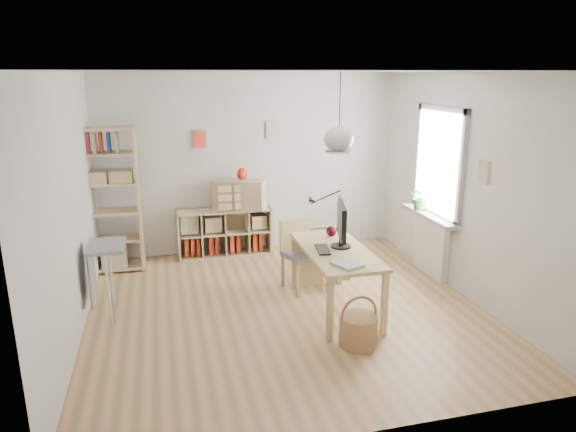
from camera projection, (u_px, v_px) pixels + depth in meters
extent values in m
plane|color=tan|center=(286.00, 309.00, 6.05)|extent=(4.50, 4.50, 0.00)
plane|color=white|center=(250.00, 164.00, 7.78)|extent=(4.50, 0.00, 4.50)
plane|color=white|center=(363.00, 271.00, 3.58)|extent=(4.50, 0.00, 4.50)
plane|color=white|center=(69.00, 210.00, 5.15)|extent=(0.00, 4.50, 4.50)
plane|color=white|center=(466.00, 187.00, 6.21)|extent=(0.00, 4.50, 4.50)
plane|color=silver|center=(286.00, 71.00, 5.32)|extent=(4.50, 4.50, 0.00)
cylinder|color=black|center=(340.00, 105.00, 5.40)|extent=(0.01, 0.01, 0.68)
ellipsoid|color=white|center=(339.00, 139.00, 5.50)|extent=(0.32, 0.32, 0.27)
cube|color=white|center=(440.00, 163.00, 6.72)|extent=(0.03, 1.00, 1.30)
cube|color=silver|center=(462.00, 170.00, 6.20)|extent=(0.06, 0.08, 1.46)
cube|color=silver|center=(419.00, 156.00, 7.21)|extent=(0.06, 0.08, 1.46)
cube|color=silver|center=(443.00, 109.00, 6.52)|extent=(0.06, 1.16, 0.08)
cube|color=silver|center=(434.00, 213.00, 6.90)|extent=(0.06, 1.16, 0.08)
cube|color=white|center=(431.00, 246.00, 7.01)|extent=(0.10, 0.80, 0.80)
cube|color=silver|center=(430.00, 216.00, 6.89)|extent=(0.22, 1.20, 0.06)
cube|color=tan|center=(336.00, 251.00, 5.84)|extent=(0.70, 1.50, 0.04)
cube|color=tan|center=(330.00, 310.00, 5.22)|extent=(0.06, 0.06, 0.71)
cube|color=tan|center=(295.00, 263.00, 6.52)|extent=(0.06, 0.06, 0.71)
cube|color=tan|center=(384.00, 304.00, 5.36)|extent=(0.06, 0.06, 0.71)
cube|color=tan|center=(339.00, 259.00, 6.66)|extent=(0.06, 0.06, 0.71)
cube|color=#D4B38B|center=(225.00, 254.00, 7.84)|extent=(1.40, 0.38, 0.03)
cube|color=#D4B38B|center=(224.00, 210.00, 7.66)|extent=(1.40, 0.38, 0.03)
cube|color=#D4B38B|center=(179.00, 236.00, 7.59)|extent=(0.03, 0.38, 0.72)
cube|color=#D4B38B|center=(269.00, 229.00, 7.91)|extent=(0.03, 0.38, 0.72)
cube|color=#D4B38B|center=(223.00, 229.00, 7.92)|extent=(1.40, 0.02, 0.72)
cube|color=maroon|center=(186.00, 246.00, 7.68)|extent=(0.06, 0.26, 0.30)
cube|color=maroon|center=(192.00, 245.00, 7.70)|extent=(0.05, 0.26, 0.30)
cube|color=maroon|center=(198.00, 245.00, 7.72)|extent=(0.05, 0.26, 0.30)
cube|color=maroon|center=(210.00, 244.00, 7.76)|extent=(0.05, 0.26, 0.30)
cube|color=maroon|center=(216.00, 243.00, 7.78)|extent=(0.05, 0.26, 0.30)
cube|color=maroon|center=(231.00, 242.00, 7.84)|extent=(0.06, 0.26, 0.30)
cube|color=maroon|center=(237.00, 242.00, 7.86)|extent=(0.06, 0.26, 0.30)
cube|color=maroon|center=(254.00, 240.00, 7.92)|extent=(0.06, 0.26, 0.30)
cube|color=maroon|center=(260.00, 240.00, 7.94)|extent=(0.05, 0.26, 0.30)
cube|color=tan|center=(80.00, 203.00, 6.89)|extent=(0.04, 0.38, 2.00)
cube|color=tan|center=(139.00, 199.00, 7.07)|extent=(0.04, 0.38, 2.00)
cube|color=tan|center=(116.00, 266.00, 7.24)|extent=(0.76, 0.38, 0.03)
cube|color=tan|center=(113.00, 239.00, 7.13)|extent=(0.76, 0.38, 0.03)
cube|color=tan|center=(111.00, 212.00, 7.02)|extent=(0.76, 0.38, 0.03)
cube|color=tan|center=(108.00, 183.00, 6.91)|extent=(0.76, 0.38, 0.03)
cube|color=tan|center=(105.00, 154.00, 6.81)|extent=(0.76, 0.38, 0.03)
cube|color=tan|center=(103.00, 129.00, 6.72)|extent=(0.76, 0.38, 0.03)
cube|color=navy|center=(81.00, 143.00, 6.70)|extent=(0.04, 0.18, 0.26)
cube|color=maroon|center=(88.00, 143.00, 6.72)|extent=(0.04, 0.18, 0.26)
cube|color=#C2BA94|center=(94.00, 143.00, 6.74)|extent=(0.04, 0.18, 0.26)
cube|color=maroon|center=(101.00, 143.00, 6.76)|extent=(0.04, 0.18, 0.26)
cube|color=navy|center=(109.00, 143.00, 6.78)|extent=(0.04, 0.18, 0.26)
cube|color=#C2BA94|center=(117.00, 142.00, 6.80)|extent=(0.04, 0.18, 0.26)
cube|color=gray|center=(106.00, 246.00, 5.69)|extent=(0.40, 0.55, 0.04)
cylinder|color=white|center=(108.00, 289.00, 5.59)|extent=(0.03, 0.03, 0.82)
cylinder|color=white|center=(111.00, 274.00, 6.00)|extent=(0.03, 0.03, 0.82)
cube|color=gray|center=(92.00, 275.00, 5.73)|extent=(0.02, 0.50, 0.62)
cube|color=gray|center=(303.00, 254.00, 6.48)|extent=(0.54, 0.54, 0.06)
cube|color=tan|center=(298.00, 281.00, 6.30)|extent=(0.05, 0.05, 0.44)
cube|color=tan|center=(283.00, 271.00, 6.61)|extent=(0.05, 0.05, 0.44)
cube|color=tan|center=(323.00, 275.00, 6.49)|extent=(0.05, 0.05, 0.44)
cube|color=tan|center=(307.00, 266.00, 6.80)|extent=(0.05, 0.05, 0.44)
cube|color=tan|center=(295.00, 233.00, 6.59)|extent=(0.43, 0.16, 0.40)
cylinder|color=olive|center=(358.00, 331.00, 5.21)|extent=(0.39, 0.39, 0.32)
torus|color=olive|center=(359.00, 314.00, 5.16)|extent=(0.40, 0.05, 0.39)
cube|color=#AEAFAA|center=(326.00, 275.00, 7.05)|extent=(0.63, 0.48, 0.02)
cube|color=#AEAFAA|center=(306.00, 266.00, 6.98)|extent=(0.07, 0.40, 0.30)
cube|color=#AEAFAA|center=(346.00, 264.00, 7.04)|extent=(0.07, 0.40, 0.30)
cube|color=#AEAFAA|center=(329.00, 270.00, 6.83)|extent=(0.58, 0.10, 0.30)
cube|color=#AEAFAA|center=(324.00, 260.00, 7.19)|extent=(0.58, 0.10, 0.30)
cube|color=#AEAFAA|center=(322.00, 237.00, 7.28)|extent=(0.60, 0.27, 0.38)
sphere|color=gold|center=(317.00, 262.00, 6.92)|extent=(0.13, 0.13, 0.13)
sphere|color=#197FB4|center=(333.00, 259.00, 7.05)|extent=(0.13, 0.13, 0.13)
sphere|color=red|center=(325.00, 261.00, 6.97)|extent=(0.13, 0.13, 0.13)
sphere|color=#328A34|center=(339.00, 262.00, 6.93)|extent=(0.13, 0.13, 0.13)
cylinder|color=black|center=(341.00, 246.00, 5.90)|extent=(0.23, 0.23, 0.02)
cylinder|color=black|center=(341.00, 241.00, 5.88)|extent=(0.05, 0.05, 0.11)
cube|color=black|center=(342.00, 221.00, 5.82)|extent=(0.20, 0.58, 0.38)
cube|color=black|center=(323.00, 249.00, 5.80)|extent=(0.19, 0.38, 0.02)
cylinder|color=black|center=(339.00, 229.00, 6.51)|extent=(0.07, 0.07, 0.04)
cylinder|color=black|center=(339.00, 212.00, 6.45)|extent=(0.02, 0.02, 0.44)
cone|color=black|center=(313.00, 200.00, 6.21)|extent=(0.11, 0.08, 0.10)
sphere|color=#4D0A15|center=(331.00, 231.00, 6.28)|extent=(0.13, 0.13, 0.13)
cube|color=silver|center=(347.00, 264.00, 5.33)|extent=(0.33, 0.36, 0.03)
cube|color=#D4B38B|center=(239.00, 194.00, 7.65)|extent=(0.84, 0.63, 0.43)
ellipsoid|color=maroon|center=(242.00, 174.00, 7.58)|extent=(0.15, 0.15, 0.18)
imported|color=#306B28|center=(420.00, 197.00, 7.05)|extent=(0.40, 0.38, 0.36)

